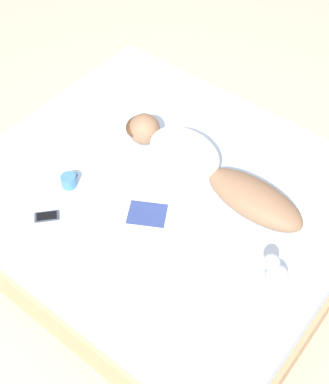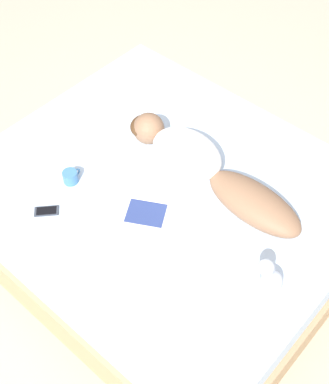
# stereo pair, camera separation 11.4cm
# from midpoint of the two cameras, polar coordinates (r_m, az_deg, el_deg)

# --- Properties ---
(ground_plane) EXTENTS (12.00, 12.00, 0.00)m
(ground_plane) POSITION_cam_midpoint_polar(r_m,az_deg,el_deg) (3.64, 1.04, -4.48)
(ground_plane) COLOR #B7A88E
(bed) EXTENTS (1.98, 2.29, 0.51)m
(bed) POSITION_cam_midpoint_polar(r_m,az_deg,el_deg) (3.44, 1.09, -2.05)
(bed) COLOR tan
(bed) RESTS_ON ground_plane
(person) EXTENTS (0.36, 1.30, 0.22)m
(person) POSITION_cam_midpoint_polar(r_m,az_deg,el_deg) (3.22, 5.13, 2.77)
(person) COLOR brown
(person) RESTS_ON bed
(open_magazine) EXTENTS (0.62, 0.54, 0.01)m
(open_magazine) POSITION_cam_midpoint_polar(r_m,az_deg,el_deg) (3.02, -1.47, -4.21)
(open_magazine) COLOR silver
(open_magazine) RESTS_ON bed
(coffee_mug) EXTENTS (0.12, 0.09, 0.08)m
(coffee_mug) POSITION_cam_midpoint_polar(r_m,az_deg,el_deg) (3.27, -9.00, 1.61)
(coffee_mug) COLOR teal
(coffee_mug) RESTS_ON bed
(cell_phone) EXTENTS (0.15, 0.15, 0.01)m
(cell_phone) POSITION_cam_midpoint_polar(r_m,az_deg,el_deg) (3.16, -11.47, -2.03)
(cell_phone) COLOR #333842
(cell_phone) RESTS_ON bed
(plush_toy) EXTENTS (0.13, 0.15, 0.18)m
(plush_toy) POSITION_cam_midpoint_polar(r_m,az_deg,el_deg) (2.82, 12.32, -8.89)
(plush_toy) COLOR #B2BCCC
(plush_toy) RESTS_ON bed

